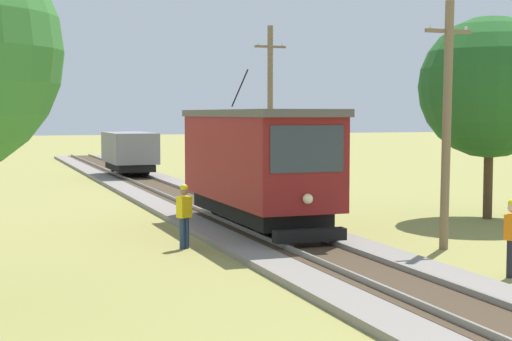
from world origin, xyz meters
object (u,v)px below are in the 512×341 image
(utility_pole_mid, at_px, (270,111))
(red_tram, at_px, (256,162))
(freight_car, at_px, (129,151))
(tree_left_near, at_px, (490,87))
(track_worker, at_px, (512,234))
(second_worker, at_px, (184,213))
(utility_pole_near_tram, at_px, (447,123))

(utility_pole_mid, bearing_deg, red_tram, -113.32)
(red_tram, relative_size, utility_pole_mid, 1.15)
(freight_car, bearing_deg, tree_left_near, -67.83)
(track_worker, xyz_separation_m, second_worker, (-6.02, 6.15, 0.00))
(track_worker, relative_size, second_worker, 1.00)
(red_tram, xyz_separation_m, tree_left_near, (8.67, 0.09, 2.41))
(track_worker, bearing_deg, utility_pole_near_tram, -40.56)
(utility_pole_mid, height_order, second_worker, utility_pole_mid)
(utility_pole_mid, distance_m, track_worker, 17.37)
(freight_car, distance_m, track_worker, 29.96)
(freight_car, xyz_separation_m, tree_left_near, (8.68, -21.29, 3.05))
(tree_left_near, bearing_deg, utility_pole_mid, 119.70)
(track_worker, xyz_separation_m, tree_left_near, (5.57, 8.50, 3.62))
(freight_car, bearing_deg, utility_pole_near_tram, -81.81)
(second_worker, xyz_separation_m, tree_left_near, (11.58, 2.35, 3.62))
(tree_left_near, bearing_deg, freight_car, 112.17)
(second_worker, bearing_deg, tree_left_near, 72.38)
(red_tram, relative_size, second_worker, 4.79)
(red_tram, height_order, freight_car, red_tram)
(utility_pole_near_tram, relative_size, second_worker, 3.76)
(freight_car, distance_m, tree_left_near, 23.19)
(utility_pole_mid, relative_size, track_worker, 4.17)
(utility_pole_near_tram, xyz_separation_m, tree_left_near, (4.92, 4.84, 1.16))
(utility_pole_near_tram, bearing_deg, second_worker, 159.51)
(utility_pole_mid, xyz_separation_m, track_worker, (-0.65, -17.13, -2.84))
(red_tram, height_order, utility_pole_near_tram, utility_pole_near_tram)
(track_worker, bearing_deg, utility_pole_mid, -32.69)
(utility_pole_mid, bearing_deg, track_worker, -92.17)
(utility_pole_mid, xyz_separation_m, second_worker, (-6.66, -10.98, -2.84))
(utility_pole_near_tram, height_order, second_worker, utility_pole_near_tram)
(utility_pole_near_tram, xyz_separation_m, utility_pole_mid, (0.00, 13.47, 0.37))
(red_tram, bearing_deg, utility_pole_mid, 66.68)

